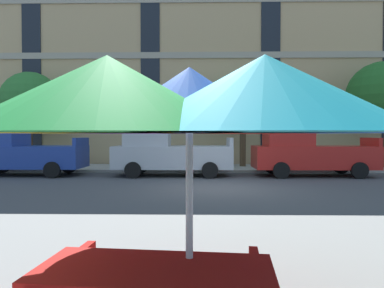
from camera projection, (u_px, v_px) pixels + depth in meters
name	position (u px, v px, depth m)	size (l,w,h in m)	color
ground_plane	(218.00, 188.00, 11.94)	(120.00, 120.00, 0.00)	#424244
sidewalk_far	(211.00, 168.00, 18.74)	(56.00, 3.60, 0.12)	#9E998E
apartment_building	(208.00, 73.00, 26.77)	(41.74, 12.08, 12.80)	tan
pickup_blue	(20.00, 152.00, 15.79)	(5.10, 2.12, 2.20)	navy
pickup_silver	(168.00, 152.00, 15.65)	(5.10, 2.12, 2.20)	#A8AAB2
pickup_red	(307.00, 152.00, 15.53)	(5.10, 2.12, 2.20)	#B21E19
street_tree_left	(31.00, 101.00, 19.36)	(3.20, 3.20, 5.19)	#4C3823
street_tree_middle	(240.00, 103.00, 19.16)	(2.67, 2.44, 4.92)	#4C3823
patio_umbrella	(189.00, 104.00, 2.91)	(3.48, 3.23, 2.33)	silver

